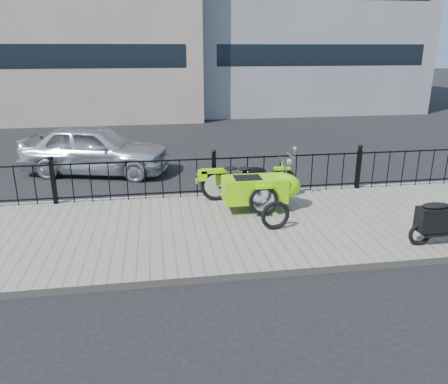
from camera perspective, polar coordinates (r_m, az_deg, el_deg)
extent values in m
plane|color=black|center=(8.94, -0.16, -3.82)|extent=(120.00, 120.00, 0.00)
cube|color=slate|center=(8.46, 0.36, -4.71)|extent=(30.00, 3.80, 0.12)
cube|color=gray|center=(10.25, -1.41, -0.49)|extent=(30.00, 0.10, 0.12)
cylinder|color=black|center=(9.85, -1.34, 4.37)|extent=(14.00, 0.04, 0.04)
cylinder|color=black|center=(10.06, -1.31, 0.22)|extent=(14.00, 0.04, 0.04)
cube|color=black|center=(10.12, -21.37, 1.16)|extent=(0.09, 0.09, 0.96)
sphere|color=black|center=(9.98, -21.73, 4.12)|extent=(0.11, 0.11, 0.11)
cube|color=black|center=(9.95, -1.32, 2.19)|extent=(0.09, 0.09, 0.96)
sphere|color=black|center=(9.82, -1.35, 5.22)|extent=(0.11, 0.11, 0.11)
cube|color=black|center=(10.97, 17.13, 2.90)|extent=(0.09, 0.09, 0.96)
sphere|color=black|center=(10.84, 17.40, 5.65)|extent=(0.11, 0.11, 0.11)
cube|color=black|center=(20.74, -23.16, 15.98)|extent=(12.50, 0.06, 1.00)
cube|color=black|center=(22.75, 12.85, 17.04)|extent=(10.50, 0.06, 1.00)
torus|color=black|center=(9.97, 7.51, 1.25)|extent=(0.69, 0.09, 0.69)
torus|color=black|center=(9.66, -1.06, 0.84)|extent=(0.69, 0.09, 0.69)
torus|color=black|center=(8.75, 5.19, -1.14)|extent=(0.60, 0.08, 0.60)
cube|color=gray|center=(9.78, 3.29, 1.16)|extent=(0.34, 0.22, 0.24)
cylinder|color=black|center=(9.80, 3.28, 0.77)|extent=(1.40, 0.04, 0.04)
ellipsoid|color=black|center=(9.74, 4.01, 2.54)|extent=(0.54, 0.29, 0.26)
cylinder|color=silver|center=(9.86, 8.66, 4.74)|extent=(0.03, 0.56, 0.03)
cylinder|color=silver|center=(9.90, 7.91, 2.98)|extent=(0.25, 0.04, 0.59)
sphere|color=silver|center=(9.89, 8.51, 3.95)|extent=(0.15, 0.15, 0.15)
cube|color=#7DDC05|center=(9.88, 7.59, 3.08)|extent=(0.36, 0.12, 0.06)
cube|color=#7DDC05|center=(9.56, -1.37, 2.77)|extent=(0.55, 0.16, 0.08)
ellipsoid|color=black|center=(9.67, 2.75, 3.06)|extent=(0.31, 0.22, 0.08)
ellipsoid|color=black|center=(9.60, 0.88, 3.10)|extent=(0.31, 0.22, 0.08)
sphere|color=red|center=(9.54, -3.45, 2.33)|extent=(0.07, 0.07, 0.07)
cube|color=gold|center=(9.68, -3.61, 1.47)|extent=(0.02, 0.14, 0.10)
cube|color=#7DDC05|center=(9.04, 4.00, 0.39)|extent=(1.30, 0.62, 0.50)
ellipsoid|color=#7DDC05|center=(9.20, 7.95, 0.73)|extent=(0.65, 0.60, 0.54)
cube|color=black|center=(8.94, 3.09, 1.74)|extent=(0.55, 0.43, 0.06)
cube|color=#7DDC05|center=(8.65, 5.24, 0.67)|extent=(0.34, 0.11, 0.06)
torus|color=black|center=(8.26, 24.25, -4.97)|extent=(0.43, 0.07, 0.43)
cube|color=black|center=(8.28, 25.70, -3.19)|extent=(0.58, 0.27, 0.42)
ellipsoid|color=black|center=(8.20, 25.93, -1.62)|extent=(0.49, 0.25, 0.10)
torus|color=black|center=(8.20, 6.71, -3.04)|extent=(0.57, 0.13, 0.56)
imported|color=silver|center=(12.65, -16.41, 5.38)|extent=(4.34, 2.63, 1.38)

